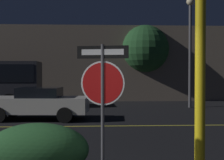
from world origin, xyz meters
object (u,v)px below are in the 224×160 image
at_px(hedge_bush_2, 38,150).
at_px(tree_1, 145,49).
at_px(yellow_pole_right, 200,108).
at_px(passing_car_2, 38,103).
at_px(stop_sign, 103,84).
at_px(street_lamp, 190,37).

xyz_separation_m(hedge_bush_2, tree_1, (4.43, 15.59, 3.07)).
xyz_separation_m(yellow_pole_right, passing_car_2, (-3.73, 8.95, -0.77)).
bearing_deg(yellow_pole_right, passing_car_2, 112.61).
distance_m(yellow_pole_right, tree_1, 17.64).
xyz_separation_m(yellow_pole_right, hedge_bush_2, (-2.40, 1.81, -0.96)).
bearing_deg(stop_sign, passing_car_2, 121.08).
distance_m(hedge_bush_2, street_lamp, 13.35).
xyz_separation_m(passing_car_2, street_lamp, (7.59, 4.14, 3.23)).
height_order(yellow_pole_right, passing_car_2, yellow_pole_right).
xyz_separation_m(yellow_pole_right, tree_1, (2.04, 17.40, 2.12)).
xyz_separation_m(yellow_pole_right, street_lamp, (3.87, 13.09, 2.45)).
distance_m(stop_sign, tree_1, 16.36).
distance_m(stop_sign, yellow_pole_right, 1.92).
bearing_deg(yellow_pole_right, street_lamp, 73.55).
bearing_deg(hedge_bush_2, yellow_pole_right, -37.02).
distance_m(hedge_bush_2, passing_car_2, 7.27).
distance_m(stop_sign, street_lamp, 12.88).
xyz_separation_m(stop_sign, tree_1, (3.25, 15.93, 1.87)).
bearing_deg(passing_car_2, stop_sign, -157.23).
bearing_deg(street_lamp, stop_sign, -113.62).
bearing_deg(stop_sign, yellow_pole_right, -37.91).
height_order(stop_sign, yellow_pole_right, yellow_pole_right).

